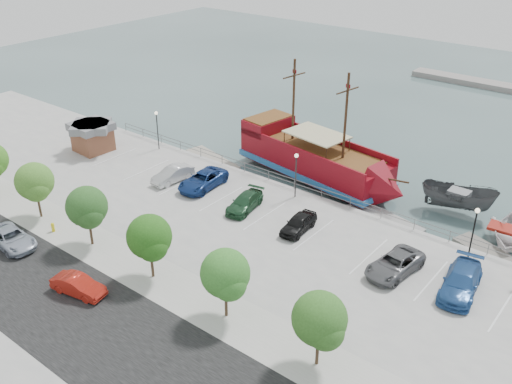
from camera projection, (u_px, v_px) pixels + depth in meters
The scene contains 28 objects.
ground at pixel (251, 235), 48.05m from camera, with size 160.00×160.00×0.00m, color #334847.
land_slab at pixel (26, 379), 33.23m from camera, with size 100.00×58.00×1.20m, color gray.
street at pixel (94, 326), 36.44m from camera, with size 100.00×8.00×0.04m, color black.
sidewalk at pixel (163, 281), 40.62m from camera, with size 100.00×4.00×0.05m, color #A3A19A.
seawall_railing at pixel (303, 187), 52.78m from camera, with size 50.00×0.06×1.00m.
pirate_ship at pixel (324, 164), 56.14m from camera, with size 19.40×7.92×12.09m.
patrol_boat at pixel (458, 200), 50.92m from camera, with size 2.49×6.61×2.56m, color #434447.
dock_west at pixel (212, 160), 61.33m from camera, with size 7.46×2.13×0.43m, color gray.
dock_mid at pixel (384, 219), 50.13m from camera, with size 7.28×2.08×0.42m, color gray.
dock_east at pixel (496, 257), 44.79m from camera, with size 7.11×2.03×0.41m, color slate.
shed at pixel (92, 136), 60.92m from camera, with size 4.03×4.03×3.13m.
street_van at pixel (11, 238), 44.51m from camera, with size 2.31×5.01×1.39m, color #99A2B1.
street_sedan at pixel (78, 286), 39.11m from camera, with size 1.41×4.04×1.33m, color #AF1F13.
fire_hydrant at pixel (53, 227), 46.47m from camera, with size 0.29×0.29×0.83m.
lamp_post_left at pixel (157, 123), 60.66m from camera, with size 0.36×0.36×4.28m.
lamp_post_mid at pixel (296, 168), 50.77m from camera, with size 0.36×0.36×4.28m.
lamp_post_right at pixel (475, 224), 41.97m from camera, with size 0.36×0.36×4.28m.
tree_b at pixel (35, 183), 47.22m from camera, with size 3.30×3.20×5.00m.
tree_c at pixel (87, 209), 43.37m from camera, with size 3.30×3.20×5.00m.
tree_d at pixel (150, 239), 39.52m from camera, with size 3.30×3.20×5.00m.
tree_e at pixel (226, 276), 35.67m from camera, with size 3.30×3.20×5.00m.
tree_f at pixel (321, 322), 31.83m from camera, with size 3.30×3.20×5.00m.
parked_car_b at pixel (173, 174), 54.64m from camera, with size 1.54×4.40×1.45m, color silver.
parked_car_c at pixel (203, 180), 53.45m from camera, with size 2.53×5.48×1.52m, color navy.
parked_car_d at pixel (245, 202), 49.77m from camera, with size 1.87×4.60×1.33m, color #1F482A.
parked_car_e at pixel (299, 223), 46.52m from camera, with size 1.65×4.10×1.40m, color black.
parked_car_g at pixel (395, 264), 41.28m from camera, with size 2.41×5.22×1.45m, color #5B5C5F.
parked_car_h at pixel (461, 282), 39.26m from camera, with size 2.29×5.63×1.63m, color #254E8B.
Camera 1 is at (25.72, -31.88, 24.40)m, focal length 40.00 mm.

